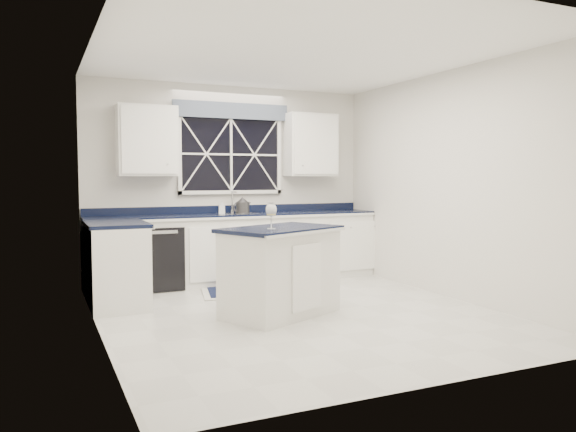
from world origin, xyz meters
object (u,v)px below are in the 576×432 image
island (280,271)px  soap_bottle (222,207)px  faucet (233,201)px  dishwasher (157,257)px  kettle (242,206)px  wine_glass (271,211)px

island → soap_bottle: (0.01, 2.03, 0.57)m
island → faucet: bearing=59.9°
dishwasher → island: 2.12m
kettle → wine_glass: (-0.44, -2.10, 0.06)m
faucet → soap_bottle: faucet is taller
faucet → wine_glass: bearing=-99.0°
kettle → soap_bottle: (-0.27, 0.07, -0.01)m
wine_glass → faucet: bearing=81.0°
kettle → island: bearing=-120.1°
faucet → island: (-0.20, -2.11, -0.64)m
island → soap_bottle: soap_bottle is taller
island → kettle: bearing=57.0°
faucet → soap_bottle: size_ratio=1.68×
island → kettle: size_ratio=4.79×
island → kettle: kettle is taller
wine_glass → kettle: bearing=78.1°
faucet → wine_glass: size_ratio=1.15×
dishwasher → island: size_ratio=0.57×
faucet → soap_bottle: bearing=-156.4°
wine_glass → soap_bottle: 2.18m
dishwasher → wine_glass: bearing=-70.2°
island → wine_glass: (-0.16, -0.14, 0.64)m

